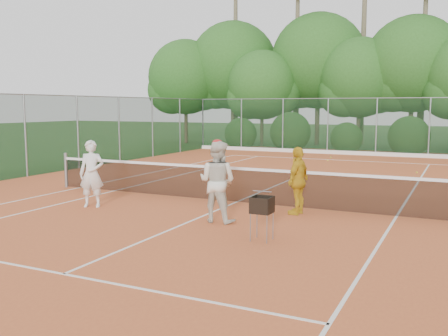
# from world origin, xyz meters

# --- Properties ---
(ground) EXTENTS (120.00, 120.00, 0.00)m
(ground) POSITION_xyz_m (0.00, 0.00, 0.00)
(ground) COLOR #1F4318
(ground) RESTS_ON ground
(clay_court) EXTENTS (18.00, 36.00, 0.02)m
(clay_court) POSITION_xyz_m (0.00, 0.00, 0.01)
(clay_court) COLOR #C55C2D
(clay_court) RESTS_ON ground
(tennis_net) EXTENTS (11.97, 0.10, 1.10)m
(tennis_net) POSITION_xyz_m (0.00, 0.00, 0.53)
(tennis_net) COLOR gray
(tennis_net) RESTS_ON clay_court
(player_white) EXTENTS (0.74, 0.63, 1.71)m
(player_white) POSITION_xyz_m (-3.08, -2.11, 0.88)
(player_white) COLOR white
(player_white) RESTS_ON clay_court
(player_center_grp) EXTENTS (0.90, 0.72, 1.84)m
(player_center_grp) POSITION_xyz_m (0.55, -2.21, 0.93)
(player_center_grp) COLOR silver
(player_center_grp) RESTS_ON clay_court
(player_yellow) EXTENTS (0.51, 0.99, 1.62)m
(player_yellow) POSITION_xyz_m (1.93, -0.66, 0.83)
(player_yellow) COLOR gold
(player_yellow) RESTS_ON clay_court
(ball_hopper) EXTENTS (0.37, 0.37, 0.86)m
(ball_hopper) POSITION_xyz_m (2.03, -3.25, 0.70)
(ball_hopper) COLOR gray
(ball_hopper) RESTS_ON clay_court
(stray_ball_a) EXTENTS (0.07, 0.07, 0.07)m
(stray_ball_a) POSITION_xyz_m (-0.31, 11.24, 0.05)
(stray_ball_a) COLOR yellow
(stray_ball_a) RESTS_ON clay_court
(stray_ball_b) EXTENTS (0.07, 0.07, 0.07)m
(stray_ball_b) POSITION_xyz_m (-0.53, 12.75, 0.05)
(stray_ball_b) COLOR #C3D832
(stray_ball_b) RESTS_ON clay_court
(stray_ball_c) EXTENTS (0.07, 0.07, 0.07)m
(stray_ball_c) POSITION_xyz_m (3.87, 8.43, 0.05)
(stray_ball_c) COLOR yellow
(stray_ball_c) RESTS_ON clay_court
(court_markings) EXTENTS (11.03, 23.83, 0.01)m
(court_markings) POSITION_xyz_m (0.00, 0.00, 0.02)
(court_markings) COLOR white
(court_markings) RESTS_ON clay_court
(fence_back) EXTENTS (18.07, 0.07, 3.00)m
(fence_back) POSITION_xyz_m (0.00, 15.00, 1.52)
(fence_back) COLOR #19381E
(fence_back) RESTS_ON clay_court
(tropical_treeline) EXTENTS (32.10, 8.49, 15.03)m
(tropical_treeline) POSITION_xyz_m (1.43, 20.22, 5.11)
(tropical_treeline) COLOR brown
(tropical_treeline) RESTS_ON ground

